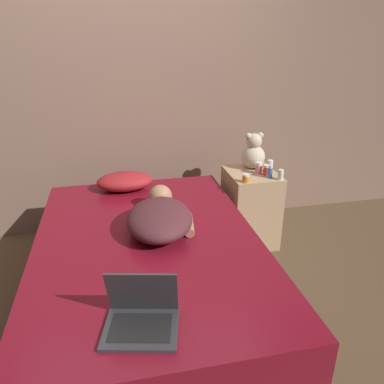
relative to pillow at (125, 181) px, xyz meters
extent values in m
plane|color=brown|center=(0.09, -0.83, -0.61)|extent=(12.00, 12.00, 0.00)
cube|color=#846656|center=(0.09, 0.46, 0.69)|extent=(8.00, 0.06, 2.60)
cube|color=brown|center=(0.09, -0.83, -0.46)|extent=(1.39, 2.04, 0.31)
cube|color=maroon|center=(0.09, -0.83, -0.19)|extent=(1.36, 2.00, 0.24)
cube|color=tan|center=(1.05, -0.10, -0.29)|extent=(0.40, 0.47, 0.64)
ellipsoid|color=maroon|center=(0.00, 0.00, 0.00)|extent=(0.44, 0.29, 0.14)
ellipsoid|color=#4C2328|center=(0.18, -0.75, 0.02)|extent=(0.49, 0.62, 0.18)
sphere|color=#A87556|center=(0.23, -0.40, 0.02)|extent=(0.17, 0.17, 0.17)
cylinder|color=#A87556|center=(0.37, -0.75, -0.04)|extent=(0.10, 0.26, 0.06)
cube|color=#333338|center=(-0.02, -1.59, -0.06)|extent=(0.36, 0.31, 0.02)
cube|color=black|center=(-0.02, -1.59, -0.05)|extent=(0.29, 0.22, 0.00)
cube|color=#333338|center=(0.00, -1.50, 0.06)|extent=(0.32, 0.14, 0.23)
cube|color=black|center=(0.00, -1.50, 0.06)|extent=(0.28, 0.12, 0.20)
sphere|color=beige|center=(1.09, 0.02, 0.13)|extent=(0.20, 0.20, 0.20)
sphere|color=beige|center=(1.09, 0.02, 0.26)|extent=(0.13, 0.13, 0.13)
sphere|color=beige|center=(1.03, 0.02, 0.31)|extent=(0.05, 0.05, 0.05)
sphere|color=beige|center=(1.14, 0.02, 0.31)|extent=(0.05, 0.05, 0.05)
cylinder|color=pink|center=(1.09, -0.13, 0.06)|extent=(0.06, 0.06, 0.08)
cylinder|color=white|center=(1.09, -0.13, 0.11)|extent=(0.05, 0.05, 0.02)
cylinder|color=orange|center=(0.92, -0.29, 0.05)|extent=(0.06, 0.06, 0.05)
cylinder|color=white|center=(0.92, -0.29, 0.08)|extent=(0.05, 0.05, 0.01)
cylinder|color=silver|center=(1.19, -0.11, 0.07)|extent=(0.05, 0.05, 0.08)
cylinder|color=white|center=(1.19, -0.11, 0.12)|extent=(0.04, 0.04, 0.02)
cylinder|color=white|center=(1.20, -0.30, 0.06)|extent=(0.04, 0.04, 0.07)
cylinder|color=white|center=(1.20, -0.30, 0.10)|extent=(0.04, 0.04, 0.02)
cylinder|color=#B72D2D|center=(1.13, -0.17, 0.06)|extent=(0.05, 0.05, 0.07)
cylinder|color=white|center=(1.13, -0.17, 0.10)|extent=(0.04, 0.04, 0.02)
cylinder|color=#3866B2|center=(1.14, -0.24, 0.07)|extent=(0.04, 0.04, 0.08)
cylinder|color=white|center=(1.14, -0.24, 0.12)|extent=(0.03, 0.03, 0.02)
camera|label=1|loc=(-0.07, -2.84, 1.10)|focal=35.00mm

